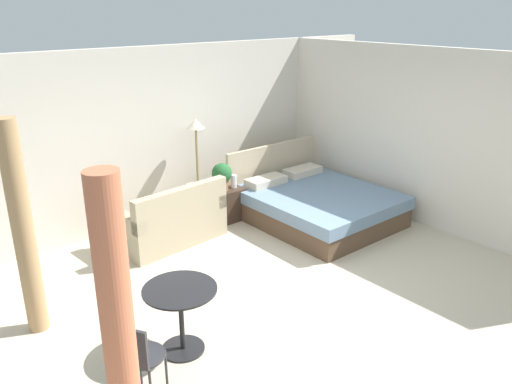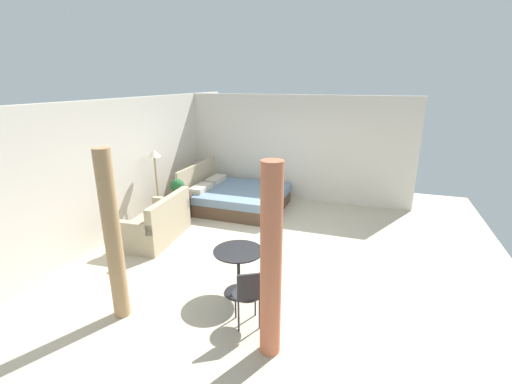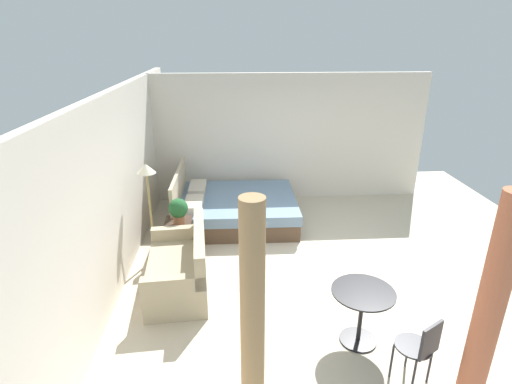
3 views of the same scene
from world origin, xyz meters
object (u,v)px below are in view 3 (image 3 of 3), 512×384
couch (181,269)px  cafe_chair_near_window (421,346)px  bed (234,208)px  nightstand (179,235)px  vase (181,213)px  balcony_table (362,306)px  floor_lamp (148,184)px  potted_plant (178,210)px

couch → cafe_chair_near_window: (-1.89, -2.59, 0.19)m
bed → nightstand: (-1.07, 0.93, -0.01)m
bed → vase: (-0.95, 0.88, 0.36)m
bed → balcony_table: bearing=-157.2°
vase → floor_lamp: 0.87m
couch → nightstand: bearing=7.6°
bed → cafe_chair_near_window: bed is taller
couch → balcony_table: 2.53m
bed → vase: size_ratio=11.00×
couch → cafe_chair_near_window: size_ratio=1.94×
cafe_chair_near_window → couch: bearing=54.0°
cafe_chair_near_window → floor_lamp: bearing=48.9°
bed → floor_lamp: bearing=136.0°
bed → couch: size_ratio=1.43×
vase → floor_lamp: bearing=133.7°
potted_plant → nightstand: bearing=18.1°
floor_lamp → cafe_chair_near_window: (-2.72, -3.11, -0.79)m
nightstand → balcony_table: 3.32m
couch → potted_plant: bearing=6.5°
floor_lamp → potted_plant: bearing=-66.3°
potted_plant → balcony_table: size_ratio=0.61×
potted_plant → floor_lamp: size_ratio=0.27×
vase → bed: bearing=-43.0°
couch → floor_lamp: floor_lamp is taller
nightstand → bed: bearing=-41.0°
vase → cafe_chair_near_window: size_ratio=0.25×
bed → nightstand: 1.41m
nightstand → vase: size_ratio=2.56×
nightstand → cafe_chair_near_window: 4.07m
balcony_table → couch: bearing=61.0°
vase → balcony_table: bearing=-136.7°
bed → potted_plant: size_ratio=5.17×
nightstand → potted_plant: 0.52m
bed → vase: 1.34m
couch → balcony_table: bearing=-119.0°
couch → vase: size_ratio=7.69×
couch → cafe_chair_near_window: 3.21m
cafe_chair_near_window → vase: bearing=40.9°
nightstand → vase: (0.12, -0.04, 0.36)m
floor_lamp → cafe_chair_near_window: bearing=-131.1°
couch → floor_lamp: size_ratio=0.98×
potted_plant → floor_lamp: bearing=113.7°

